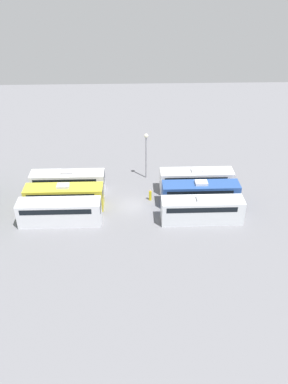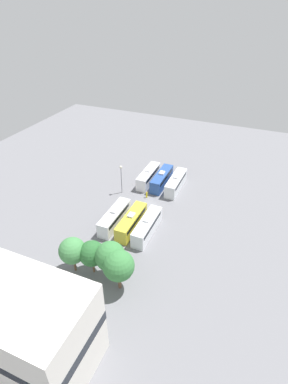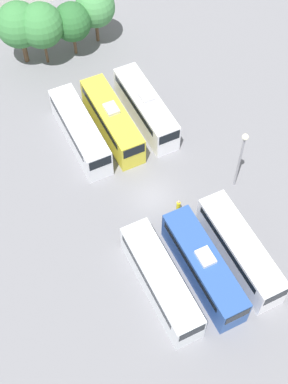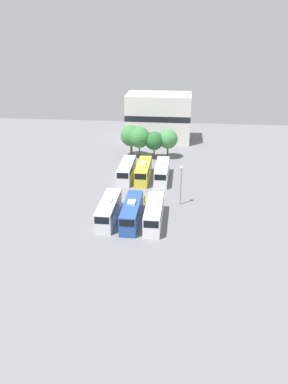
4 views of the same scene
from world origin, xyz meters
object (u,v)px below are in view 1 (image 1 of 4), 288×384
Objects in this scene: bus_1 at (200,193)px; bus_5 at (68,182)px; bus_2 at (196,180)px; bus_4 at (64,196)px; bus_0 at (202,209)px; bus_3 at (59,211)px; worker_person at (150,195)px; light_pole at (146,148)px.

bus_1 is 1.00× the size of bus_5.
bus_4 is at bearing 101.53° from bus_2.
bus_3 is (0.19, 17.68, 0.00)m from bus_0.
bus_1 is at bearing -179.77° from bus_2.
bus_2 is 6.21× the size of worker_person.
worker_person is 7.47m from light_pole.
bus_4 is (-0.17, 17.98, 0.00)m from bus_1.
bus_2 and bus_5 have the same top height.
bus_4 is (3.38, -0.09, 0.00)m from bus_3.
bus_0 is at bearing -128.87° from worker_person.
bus_3 is 3.39m from bus_4.
bus_0 is at bearing 174.03° from bus_1.
bus_1 is at bearing -101.18° from bus_5.
bus_2 is 8.55m from light_pole.
bus_3 is 15.98m from light_pole.
bus_4 and bus_5 have the same top height.
light_pole is (11.00, -11.16, 3.15)m from bus_3.
bus_2 is 1.00× the size of bus_3.
bus_5 is 11.71m from worker_person.
bus_1 is at bearing -89.47° from bus_4.
worker_person is at bearing -82.93° from bus_4.
bus_1 is at bearing -100.72° from worker_person.
bus_5 is (3.73, 0.04, 0.00)m from bus_4.
worker_person is at bearing -101.45° from bus_5.
bus_0 is 17.95m from bus_4.
bus_1 is 1.43× the size of light_pole.
bus_2 is at bearing -90.21° from bus_5.
bus_3 is at bearing 112.66° from worker_person.
bus_3 is 1.00× the size of bus_5.
bus_2 is 18.00m from bus_5.
bus_0 reaches higher than worker_person.
bus_5 is at bearing 78.82° from bus_1.
bus_5 is at bearing 89.79° from bus_2.
bus_0 is 1.00× the size of bus_2.
bus_5 is at bearing 78.55° from worker_person.
bus_1 reaches higher than worker_person.
bus_1 and bus_3 have the same top height.
bus_5 is (7.31, 17.62, 0.00)m from bus_0.
bus_2 is at bearing 0.23° from bus_1.
bus_2 is 1.00× the size of bus_4.
bus_0 is 1.00× the size of bus_3.
bus_3 is at bearing 101.12° from bus_1.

